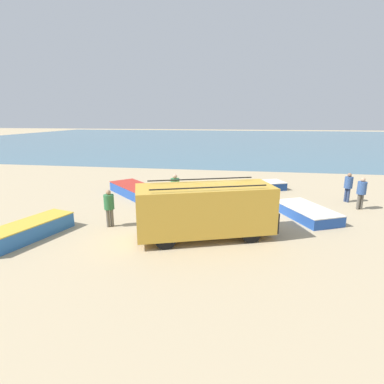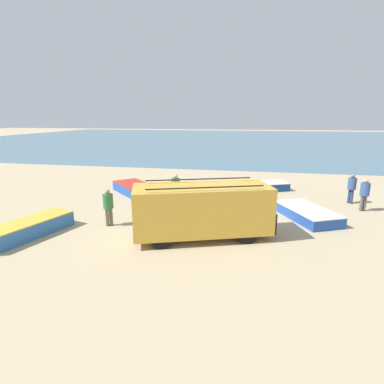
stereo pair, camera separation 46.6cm
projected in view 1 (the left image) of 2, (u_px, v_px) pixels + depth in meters
name	position (u px, v px, depth m)	size (l,w,h in m)	color
ground_plane	(214.00, 211.00, 15.16)	(200.00, 200.00, 0.00)	tan
sea_water	(236.00, 139.00, 64.92)	(120.00, 80.00, 0.01)	#477084
parked_van	(205.00, 209.00, 11.67)	(5.66, 3.57, 2.23)	gold
fishing_rowboat_0	(252.00, 186.00, 19.51)	(4.87, 2.91, 0.51)	navy
fishing_rowboat_1	(136.00, 190.00, 18.29)	(4.22, 4.11, 0.59)	#234CA3
fishing_rowboat_2	(23.00, 232.00, 11.60)	(2.16, 4.44, 0.64)	#2D66AD
fishing_rowboat_3	(305.00, 212.00, 14.30)	(2.89, 4.02, 0.51)	#234CA3
fisherman_0	(362.00, 190.00, 15.29)	(0.44, 0.44, 1.68)	#5B564C
fisherman_1	(348.00, 185.00, 16.64)	(0.43, 0.43, 1.65)	navy
fisherman_2	(109.00, 205.00, 12.86)	(0.43, 0.43, 1.65)	#5B564C
fisherman_3	(175.00, 188.00, 15.66)	(0.47, 0.47, 1.77)	navy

